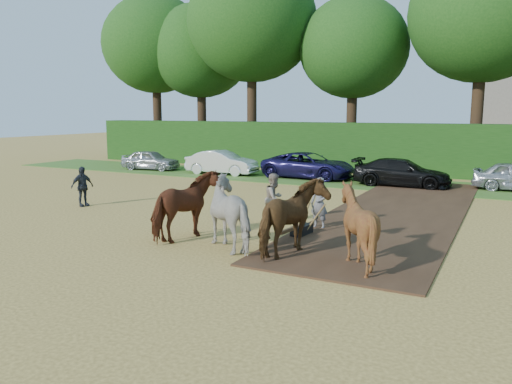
{
  "coord_description": "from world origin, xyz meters",
  "views": [
    {
      "loc": [
        5.09,
        -11.48,
        3.67
      ],
      "look_at": [
        -1.36,
        1.03,
        1.4
      ],
      "focal_mm": 35.0,
      "sensor_mm": 36.0,
      "label": 1
    }
  ],
  "objects_px": {
    "spectator_far": "(82,186)",
    "parked_cars": "(497,177)",
    "spectator_near": "(274,199)",
    "plough_team": "(266,215)"
  },
  "relations": [
    {
      "from": "spectator_near",
      "to": "spectator_far",
      "type": "distance_m",
      "value": 8.0
    },
    {
      "from": "plough_team",
      "to": "parked_cars",
      "type": "relative_size",
      "value": 0.16
    },
    {
      "from": "spectator_far",
      "to": "parked_cars",
      "type": "bearing_deg",
      "value": -37.16
    },
    {
      "from": "spectator_near",
      "to": "parked_cars",
      "type": "xyz_separation_m",
      "value": [
        6.34,
        10.76,
        -0.14
      ]
    },
    {
      "from": "spectator_far",
      "to": "parked_cars",
      "type": "distance_m",
      "value": 18.33
    },
    {
      "from": "plough_team",
      "to": "parked_cars",
      "type": "bearing_deg",
      "value": 69.75
    },
    {
      "from": "plough_team",
      "to": "parked_cars",
      "type": "height_order",
      "value": "plough_team"
    },
    {
      "from": "spectator_near",
      "to": "spectator_far",
      "type": "bearing_deg",
      "value": 99.06
    },
    {
      "from": "spectator_near",
      "to": "plough_team",
      "type": "distance_m",
      "value": 3.35
    },
    {
      "from": "spectator_far",
      "to": "plough_team",
      "type": "height_order",
      "value": "plough_team"
    }
  ]
}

